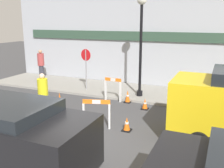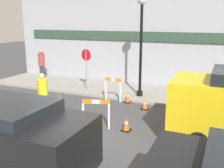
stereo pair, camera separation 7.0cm
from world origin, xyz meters
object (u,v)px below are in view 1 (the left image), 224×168
object	(u,v)px
person_worker	(43,93)
parked_car_1	(4,134)
stop_sign	(86,63)
person_pedestrian	(41,64)
streetlamp_post	(141,32)

from	to	relation	value
person_worker	parked_car_1	xyz separation A→B (m)	(1.75, -3.71, 0.14)
stop_sign	person_worker	xyz separation A→B (m)	(0.10, -3.69, -0.65)
person_worker	person_pedestrian	bearing A→B (deg)	94.00
streetlamp_post	parked_car_1	bearing A→B (deg)	-98.22
stop_sign	person_pedestrian	distance (m)	3.80
stop_sign	person_pedestrian	xyz separation A→B (m)	(-3.64, 0.97, -0.45)
streetlamp_post	person_pedestrian	xyz separation A→B (m)	(-6.56, 0.99, -2.04)
person_pedestrian	stop_sign	bearing A→B (deg)	161.22
stop_sign	person_worker	distance (m)	3.75
person_worker	person_pedestrian	world-z (taller)	person_pedestrian
person_worker	person_pedestrian	xyz separation A→B (m)	(-3.74, 4.65, 0.20)
streetlamp_post	person_worker	xyz separation A→B (m)	(-2.82, -3.66, -2.24)
streetlamp_post	parked_car_1	world-z (taller)	streetlamp_post
person_pedestrian	parked_car_1	bearing A→B (deg)	119.40
stop_sign	person_pedestrian	world-z (taller)	stop_sign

